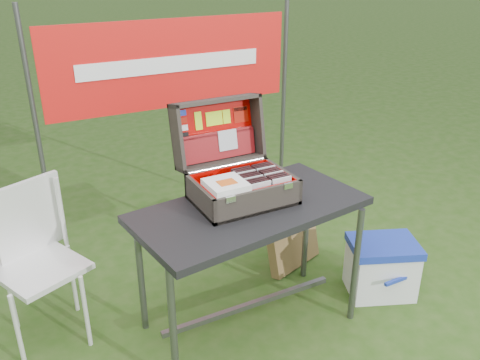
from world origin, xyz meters
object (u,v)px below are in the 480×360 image
cardboard_box (292,234)px  chair (41,270)px  table (250,267)px  suitcase (237,155)px  cooler (381,267)px

cardboard_box → chair: bearing=160.9°
table → suitcase: size_ratio=2.31×
table → cooler: size_ratio=2.99×
suitcase → cardboard_box: suitcase is taller
suitcase → chair: suitcase is taller
chair → cardboard_box: chair is taller
table → suitcase: bearing=85.2°
cooler → chair: chair is taller
chair → table: bearing=-45.7°
suitcase → chair: 1.18m
cooler → chair: size_ratio=0.47×
table → chair: chair is taller
chair → cardboard_box: bearing=-24.1°
cooler → cardboard_box: size_ratio=0.87×
chair → cardboard_box: (1.56, -0.01, -0.20)m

